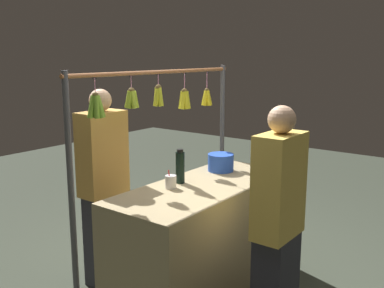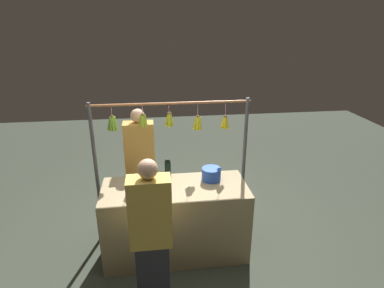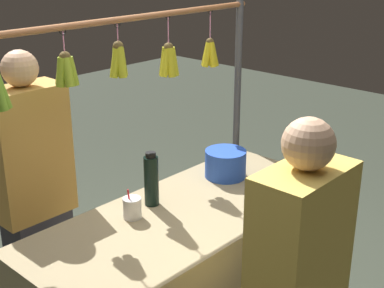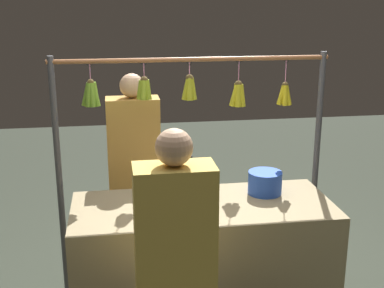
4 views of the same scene
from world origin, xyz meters
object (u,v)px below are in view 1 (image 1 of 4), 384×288
object	(u,v)px
water_bottle	(180,167)
customer_person	(277,231)
vendor_person	(104,190)
blue_bucket	(221,162)
drink_cup	(171,182)

from	to	relation	value
water_bottle	customer_person	world-z (taller)	customer_person
vendor_person	customer_person	size ratio (longest dim) A/B	1.02
vendor_person	customer_person	world-z (taller)	vendor_person
blue_bucket	vendor_person	size ratio (longest dim) A/B	0.14
water_bottle	drink_cup	size ratio (longest dim) A/B	1.88
vendor_person	customer_person	bearing A→B (deg)	94.76
water_bottle	vendor_person	xyz separation A→B (m)	(0.34, -0.54, -0.22)
customer_person	water_bottle	bearing A→B (deg)	-102.34
drink_cup	vendor_person	bearing A→B (deg)	-72.42
vendor_person	water_bottle	bearing A→B (deg)	122.37
water_bottle	customer_person	distance (m)	1.04
blue_bucket	customer_person	size ratio (longest dim) A/B	0.14
drink_cup	vendor_person	world-z (taller)	vendor_person
blue_bucket	customer_person	distance (m)	1.20
water_bottle	vendor_person	world-z (taller)	vendor_person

